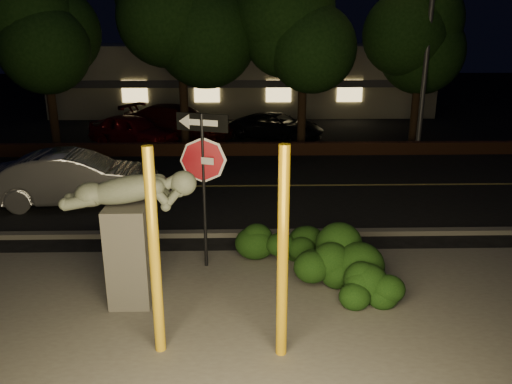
% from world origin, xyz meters
% --- Properties ---
extents(ground, '(90.00, 90.00, 0.00)m').
position_xyz_m(ground, '(0.00, 10.00, 0.00)').
color(ground, black).
rests_on(ground, ground).
extents(patio, '(14.00, 6.00, 0.02)m').
position_xyz_m(patio, '(0.00, -1.00, 0.01)').
color(patio, '#4C4944').
rests_on(patio, ground).
extents(road, '(80.00, 8.00, 0.01)m').
position_xyz_m(road, '(0.00, 7.00, 0.01)').
color(road, black).
rests_on(road, ground).
extents(lane_marking, '(80.00, 0.12, 0.00)m').
position_xyz_m(lane_marking, '(0.00, 7.00, 0.02)').
color(lane_marking, '#B39E47').
rests_on(lane_marking, road).
extents(curb, '(80.00, 0.25, 0.12)m').
position_xyz_m(curb, '(0.00, 2.90, 0.06)').
color(curb, '#4C4944').
rests_on(curb, ground).
extents(brick_wall, '(40.00, 0.35, 0.50)m').
position_xyz_m(brick_wall, '(0.00, 11.30, 0.25)').
color(brick_wall, '#4E2919').
rests_on(brick_wall, ground).
extents(parking_lot, '(40.00, 12.00, 0.01)m').
position_xyz_m(parking_lot, '(0.00, 17.00, 0.01)').
color(parking_lot, black).
rests_on(parking_lot, ground).
extents(building, '(22.00, 10.20, 4.00)m').
position_xyz_m(building, '(0.00, 24.99, 2.00)').
color(building, gray).
rests_on(building, ground).
extents(tree_far_a, '(4.60, 4.60, 7.43)m').
position_xyz_m(tree_far_a, '(-8.00, 13.00, 5.34)').
color(tree_far_a, black).
rests_on(tree_far_a, ground).
extents(tree_far_c, '(4.80, 4.80, 7.84)m').
position_xyz_m(tree_far_c, '(2.50, 12.80, 5.66)').
color(tree_far_c, black).
rests_on(tree_far_c, ground).
extents(tree_far_d, '(4.40, 4.40, 7.42)m').
position_xyz_m(tree_far_d, '(7.50, 13.30, 5.42)').
color(tree_far_d, black).
rests_on(tree_far_d, ground).
extents(yellow_pole_left, '(0.16, 0.16, 3.21)m').
position_xyz_m(yellow_pole_left, '(-1.26, -1.63, 1.60)').
color(yellow_pole_left, yellow).
rests_on(yellow_pole_left, ground).
extents(yellow_pole_right, '(0.16, 0.16, 3.25)m').
position_xyz_m(yellow_pole_right, '(0.58, -1.77, 1.63)').
color(yellow_pole_right, gold).
rests_on(yellow_pole_right, ground).
extents(signpost, '(1.02, 0.42, 3.20)m').
position_xyz_m(signpost, '(-0.76, 1.26, 2.28)').
color(signpost, black).
rests_on(signpost, ground).
extents(sculpture, '(2.29, 0.72, 2.46)m').
position_xyz_m(sculpture, '(-1.94, -0.18, 1.52)').
color(sculpture, '#4C4944').
rests_on(sculpture, ground).
extents(hedge_center, '(2.07, 1.39, 0.99)m').
position_xyz_m(hedge_center, '(0.79, 1.40, 0.50)').
color(hedge_center, black).
rests_on(hedge_center, ground).
extents(hedge_right, '(1.91, 1.16, 1.19)m').
position_xyz_m(hedge_right, '(1.78, 0.55, 0.60)').
color(hedge_right, black).
rests_on(hedge_right, ground).
extents(hedge_far_right, '(1.32, 0.87, 0.88)m').
position_xyz_m(hedge_far_right, '(2.39, -0.41, 0.44)').
color(hedge_far_right, black).
rests_on(hedge_far_right, ground).
extents(streetlight, '(1.47, 0.55, 9.88)m').
position_xyz_m(streetlight, '(6.96, 11.71, 5.88)').
color(streetlight, '#47474B').
rests_on(streetlight, ground).
extents(silver_sedan, '(4.72, 2.02, 1.51)m').
position_xyz_m(silver_sedan, '(-4.72, 5.41, 0.76)').
color(silver_sedan, '#B0B0B5').
rests_on(silver_sedan, ground).
extents(parked_car_red, '(4.32, 3.42, 1.38)m').
position_xyz_m(parked_car_red, '(-4.73, 13.06, 0.69)').
color(parked_car_red, maroon).
rests_on(parked_car_red, ground).
extents(parked_car_darkred, '(5.69, 3.99, 1.53)m').
position_xyz_m(parked_car_darkred, '(-2.99, 14.75, 0.76)').
color(parked_car_darkred, '#420D0A').
rests_on(parked_car_darkred, ground).
extents(parked_car_dark, '(4.72, 3.63, 1.19)m').
position_xyz_m(parked_car_dark, '(1.58, 14.46, 0.60)').
color(parked_car_dark, black).
rests_on(parked_car_dark, ground).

